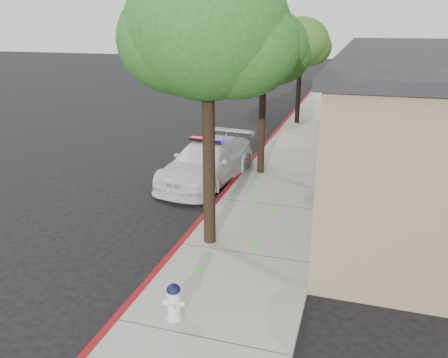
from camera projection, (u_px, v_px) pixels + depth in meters
ground at (178, 249)px, 10.71m from camera, size 120.00×120.00×0.00m
sidewalk at (269, 207)px, 12.95m from camera, size 3.20×60.00×0.15m
red_curb at (218, 201)px, 13.37m from camera, size 0.14×60.00×0.16m
clapboard_building at (443, 109)px, 16.26m from camera, size 7.30×20.89×4.24m
police_car at (207, 162)px, 15.00m from camera, size 2.50×4.94×1.50m
fire_hydrant at (174, 301)px, 7.85m from camera, size 0.40×0.35×0.70m
street_tree_near at (208, 35)px, 9.20m from camera, size 3.78×3.44×6.30m
street_tree_mid at (264, 50)px, 14.36m from camera, size 2.91×2.90×5.44m
street_tree_far at (302, 44)px, 22.04m from camera, size 2.86×2.79×5.21m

